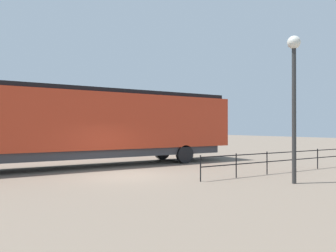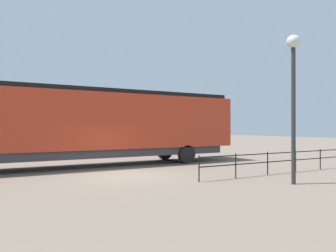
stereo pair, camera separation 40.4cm
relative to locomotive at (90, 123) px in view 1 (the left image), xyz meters
The scene contains 4 objects.
ground_plane 4.82m from the locomotive, ahead, with size 120.00×120.00×0.00m, color #756656.
locomotive is the anchor object (origin of this frame).
lamp_post 10.81m from the locomotive, 28.34° to the left, with size 0.51×0.51×5.73m.
platform_fence 10.20m from the locomotive, 44.45° to the left, with size 0.05×9.68×1.06m.
Camera 1 is at (13.21, -5.84, 2.16)m, focal length 34.09 mm.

